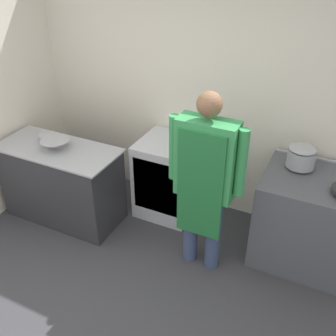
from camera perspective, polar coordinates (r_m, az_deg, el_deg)
ground_plane at (r=3.55m, az=-10.00°, el=-22.39°), size 14.00×14.00×0.00m
wall_back at (r=4.23m, az=4.82°, el=10.76°), size 8.00×0.05×2.70m
prep_counter at (r=4.49m, az=-15.06°, el=-2.10°), size 1.33×0.61×0.87m
stove at (r=4.01m, az=20.26°, el=-7.21°), size 1.01×0.79×0.94m
fridge_unit at (r=4.41m, az=0.04°, el=-1.35°), size 0.62×0.63×0.89m
person_cook at (r=3.40m, az=5.40°, el=-0.97°), size 0.69×0.24×1.77m
mixing_bowl at (r=4.23m, az=-16.01°, el=3.28°), size 0.30×0.30×0.11m
small_bowl at (r=4.44m, az=-17.00°, el=4.25°), size 0.19×0.19×0.07m
stock_pot at (r=3.83m, az=18.81°, el=1.63°), size 0.26×0.26×0.21m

